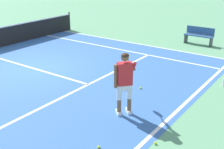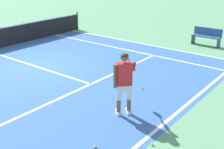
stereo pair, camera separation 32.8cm
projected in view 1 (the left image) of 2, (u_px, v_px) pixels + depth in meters
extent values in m
plane|color=#609E70|center=(33.00, 68.00, 11.32)|extent=(80.00, 80.00, 0.00)
cube|color=#3866A8|center=(54.00, 75.00, 10.70)|extent=(10.98, 9.99, 0.00)
cube|color=white|center=(177.00, 111.00, 8.10)|extent=(10.98, 0.10, 0.01)
cube|color=white|center=(88.00, 84.00, 9.83)|extent=(8.23, 0.10, 0.01)
cube|color=white|center=(26.00, 66.00, 11.56)|extent=(0.10, 6.40, 0.01)
cube|color=white|center=(118.00, 49.00, 13.82)|extent=(0.10, 9.59, 0.01)
cube|color=white|center=(133.00, 43.00, 14.87)|extent=(0.10, 9.59, 0.01)
cylinder|color=#333338|center=(69.00, 21.00, 17.62)|extent=(0.08, 0.08, 1.07)
cube|color=white|center=(119.00, 112.00, 7.92)|extent=(0.27, 0.28, 0.09)
cube|color=white|center=(129.00, 111.00, 7.98)|extent=(0.27, 0.28, 0.09)
cylinder|color=brown|center=(119.00, 105.00, 7.80)|extent=(0.11, 0.11, 0.36)
cylinder|color=silver|center=(119.00, 92.00, 7.66)|extent=(0.14, 0.14, 0.41)
cylinder|color=brown|center=(129.00, 104.00, 7.86)|extent=(0.11, 0.11, 0.36)
cylinder|color=silver|center=(130.00, 91.00, 7.72)|extent=(0.14, 0.14, 0.41)
cube|color=silver|center=(125.00, 86.00, 7.63)|extent=(0.39, 0.37, 0.20)
cube|color=red|center=(125.00, 74.00, 7.51)|extent=(0.43, 0.42, 0.60)
cylinder|color=brown|center=(116.00, 76.00, 7.48)|extent=(0.09, 0.09, 0.62)
cylinder|color=red|center=(134.00, 66.00, 7.60)|extent=(0.24, 0.26, 0.29)
cylinder|color=brown|center=(133.00, 69.00, 7.85)|extent=(0.25, 0.27, 0.14)
sphere|color=brown|center=(125.00, 57.00, 7.36)|extent=(0.21, 0.21, 0.21)
ellipsoid|color=#382314|center=(125.00, 55.00, 7.33)|extent=(0.28, 0.28, 0.12)
cylinder|color=#232326|center=(131.00, 67.00, 8.06)|extent=(0.16, 0.17, 0.03)
cylinder|color=black|center=(129.00, 65.00, 8.20)|extent=(0.08, 0.09, 0.02)
torus|color=black|center=(127.00, 63.00, 8.37)|extent=(0.21, 0.24, 0.30)
cylinder|color=silver|center=(127.00, 63.00, 8.37)|extent=(0.17, 0.19, 0.25)
sphere|color=#CCE02D|center=(155.00, 143.00, 6.59)|extent=(0.07, 0.07, 0.07)
sphere|color=#CCE02D|center=(99.00, 147.00, 6.45)|extent=(0.07, 0.07, 0.07)
sphere|color=#CCE02D|center=(141.00, 88.00, 9.47)|extent=(0.07, 0.07, 0.07)
cube|color=#2D5184|center=(199.00, 36.00, 14.48)|extent=(0.40, 1.40, 0.05)
cube|color=#2D5184|center=(200.00, 30.00, 14.53)|extent=(0.04, 1.40, 0.36)
cube|color=#38383D|center=(211.00, 42.00, 14.21)|extent=(0.36, 0.06, 0.42)
cube|color=#38383D|center=(186.00, 38.00, 14.91)|extent=(0.36, 0.06, 0.42)
cylinder|color=white|center=(224.00, 82.00, 9.65)|extent=(0.07, 0.07, 0.28)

